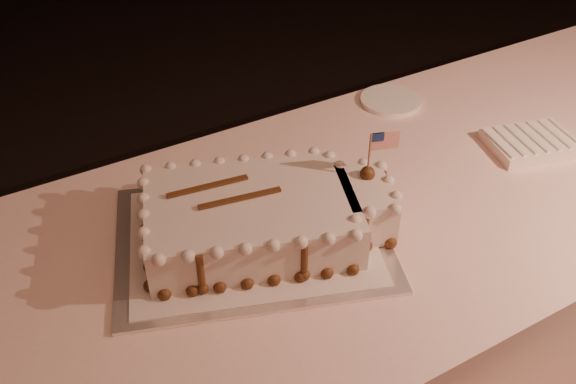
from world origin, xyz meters
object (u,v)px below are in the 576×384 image
banquet_table (398,303)px  cake_board (252,238)px  sheet_cake (265,216)px  napkin_stack (531,143)px  side_plate (390,100)px

banquet_table → cake_board: size_ratio=4.66×
cake_board → sheet_cake: bearing=0.5°
banquet_table → napkin_stack: 0.50m
banquet_table → sheet_cake: 0.56m
banquet_table → sheet_cake: (-0.36, 0.01, 0.43)m
cake_board → napkin_stack: size_ratio=2.32×
cake_board → sheet_cake: 0.06m
cake_board → side_plate: side_plate is taller
sheet_cake → side_plate: 0.60m
banquet_table → side_plate: (0.16, 0.31, 0.38)m
cake_board → sheet_cake: sheet_cake is taller
banquet_table → napkin_stack: bearing=-3.5°
banquet_table → side_plate: 0.52m
banquet_table → napkin_stack: (0.32, -0.02, 0.39)m
banquet_table → side_plate: bearing=62.4°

